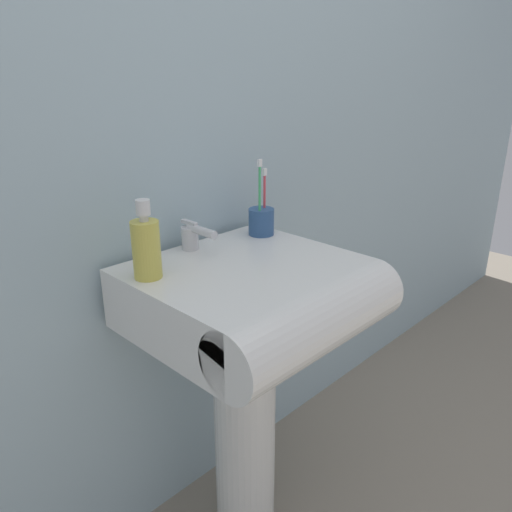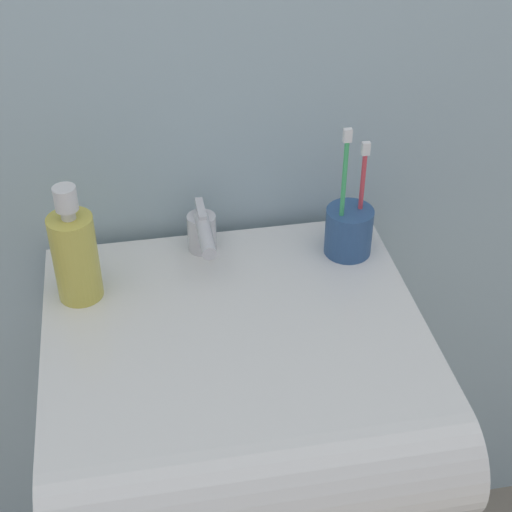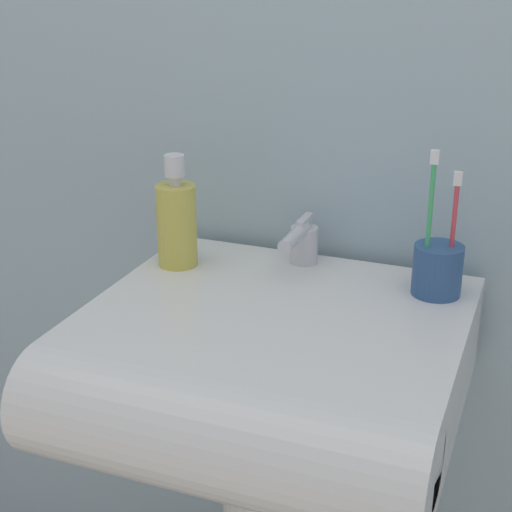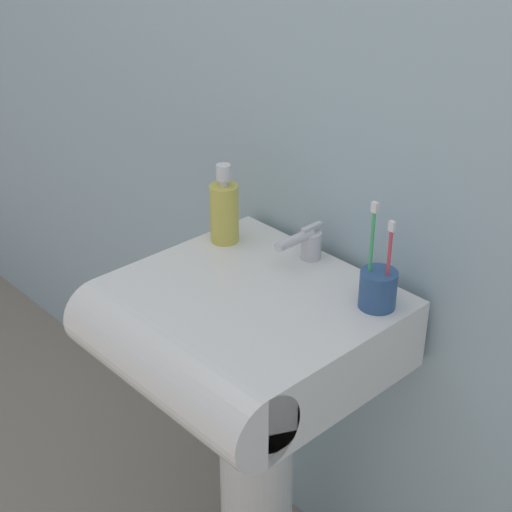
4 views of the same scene
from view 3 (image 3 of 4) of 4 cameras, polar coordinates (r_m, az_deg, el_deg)
name	(u,v)px [view 3 (image 3 of 4)]	position (r m, az deg, el deg)	size (l,w,h in m)	color
wall_back	(338,36)	(1.28, 6.01, 15.61)	(5.00, 0.05, 2.40)	#9EB7C1
sink_basin	(264,373)	(1.12, 0.62, -8.48)	(0.53, 0.52, 0.15)	white
faucet	(302,242)	(1.26, 3.33, 1.03)	(0.04, 0.13, 0.08)	silver
toothbrush_cup	(438,268)	(1.19, 13.07, -0.83)	(0.07, 0.07, 0.22)	#2D5184
soap_bottle	(177,222)	(1.26, -5.79, 2.50)	(0.06, 0.06, 0.18)	gold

